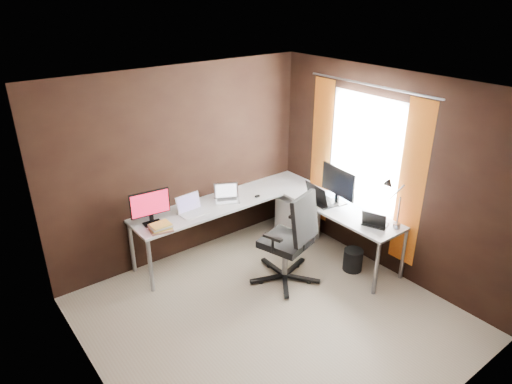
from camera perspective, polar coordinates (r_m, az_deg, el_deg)
room at (r=4.75m, az=4.74°, el=-1.38°), size 3.60×3.60×2.50m
desk at (r=5.97m, az=1.88°, el=-2.03°), size 2.65×2.25×0.73m
drawer_pedestal at (r=6.56m, az=5.19°, el=-3.23°), size 0.42×0.50×0.60m
monitor_left at (r=5.52m, az=-13.09°, el=-1.67°), size 0.48×0.16×0.42m
monitor_right at (r=5.98m, az=10.25°, el=1.08°), size 0.17×0.60×0.49m
laptop_white at (r=5.77m, az=-8.09°, el=-2.13°), size 0.36×0.27×0.23m
laptop_silver at (r=6.06m, az=-3.68°, el=-0.60°), size 0.39×0.35×0.21m
laptop_black_big at (r=6.03m, az=8.05°, el=-0.81°), size 0.34×0.44×0.27m
laptop_black_small at (r=5.60m, az=14.60°, el=-3.67°), size 0.30×0.34×0.20m
book_stack at (r=5.44m, az=-11.83°, el=-4.34°), size 0.29×0.25×0.08m
mouse_left at (r=5.52m, az=-11.00°, el=-4.03°), size 0.09×0.06×0.04m
mouse_corner at (r=6.14m, az=0.17°, el=-0.52°), size 0.09×0.06×0.03m
desk_lamp at (r=5.45m, az=16.67°, el=-0.71°), size 0.20×0.23×0.62m
office_chair at (r=5.60m, az=4.05°, el=-7.91°), size 0.67×0.70×1.20m
wastebasket at (r=6.01m, az=12.01°, el=-8.30°), size 0.27×0.27×0.28m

